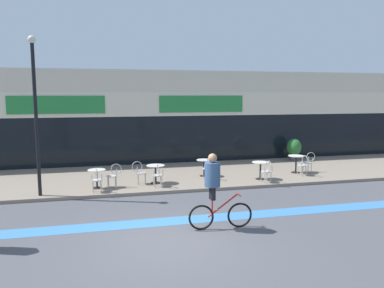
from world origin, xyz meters
name	(u,v)px	position (x,y,z in m)	size (l,w,h in m)	color
ground_plane	(168,243)	(0.00, 0.00, 0.00)	(120.00, 120.00, 0.00)	#4C4C51
sidewalk_slab	(139,177)	(0.00, 7.25, 0.06)	(40.00, 5.50, 0.12)	gray
storefront_facade	(130,117)	(0.00, 11.96, 2.40)	(40.00, 4.06, 4.81)	beige
bike_lane_stripe	(159,222)	(0.00, 1.57, 0.00)	(36.00, 0.70, 0.01)	#3D7AB7
bistro_table_0	(97,175)	(-1.73, 5.50, 0.62)	(0.65, 0.65, 0.71)	black
bistro_table_1	(156,170)	(0.51, 5.78, 0.64)	(0.71, 0.71, 0.72)	black
bistro_table_2	(204,165)	(2.70, 6.57, 0.63)	(0.63, 0.63, 0.72)	black
bistro_table_3	(260,167)	(4.82, 5.45, 0.64)	(0.70, 0.70, 0.72)	black
bistro_table_4	(296,161)	(6.90, 6.29, 0.67)	(0.71, 0.71, 0.77)	black
cafe_chair_0_near	(97,178)	(-1.73, 4.87, 0.64)	(0.43, 0.59, 0.90)	#B7B2AD
cafe_chair_0_side	(114,174)	(-1.11, 5.49, 0.64)	(0.60, 0.45, 0.90)	#B7B2AD
cafe_chair_1_near	(158,174)	(0.51, 5.15, 0.64)	(0.41, 0.58, 0.90)	#B7B2AD
cafe_chair_1_side	(140,171)	(-0.11, 5.79, 0.64)	(0.60, 0.45, 0.90)	#B7B2AD
cafe_chair_2_near	(208,167)	(2.70, 5.94, 0.64)	(0.41, 0.58, 0.90)	#B7B2AD
cafe_chair_3_near	(267,170)	(4.83, 4.83, 0.64)	(0.45, 0.60, 0.90)	#B7B2AD
cafe_chair_4_near	(303,164)	(6.91, 5.66, 0.64)	(0.43, 0.59, 0.90)	#B7B2AD
cafe_chair_4_side	(309,161)	(7.53, 6.29, 0.64)	(0.58, 0.42, 0.90)	#B7B2AD
planter_pot	(294,149)	(8.37, 9.16, 0.76)	(0.76, 0.76, 1.16)	#4C4C51
lamp_post	(35,106)	(-3.65, 4.91, 3.23)	(0.26, 0.26, 5.41)	black
cyclist_1	(215,187)	(1.39, 0.68, 1.17)	(1.77, 0.49, 2.07)	black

